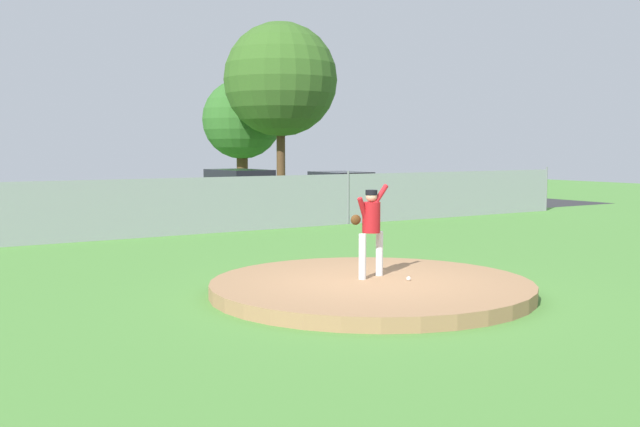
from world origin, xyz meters
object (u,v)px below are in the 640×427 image
object	(u,v)px
parked_car_champagne	(239,194)
traffic_cone_orange	(8,225)
parked_car_red	(341,192)
pitcher_youth	(371,223)
baseball	(409,279)

from	to	relation	value
parked_car_champagne	traffic_cone_orange	xyz separation A→B (m)	(-8.25, -1.34, -0.57)
parked_car_red	pitcher_youth	bearing A→B (deg)	-122.43
baseball	parked_car_red	bearing A→B (deg)	59.69
parked_car_red	traffic_cone_orange	bearing A→B (deg)	-173.43
parked_car_champagne	traffic_cone_orange	size ratio (longest dim) A/B	8.73
pitcher_youth	parked_car_red	world-z (taller)	pitcher_youth
pitcher_youth	parked_car_red	xyz separation A→B (m)	(9.09, 14.31, -0.44)
pitcher_youth	parked_car_red	size ratio (longest dim) A/B	0.38
pitcher_youth	baseball	distance (m)	1.17
baseball	pitcher_youth	bearing A→B (deg)	119.62
parked_car_red	traffic_cone_orange	xyz separation A→B (m)	(-12.88, -1.48, -0.50)
pitcher_youth	parked_car_champagne	distance (m)	14.86
baseball	parked_car_champagne	distance (m)	15.36
baseball	parked_car_red	xyz separation A→B (m)	(8.73, 14.93, 0.49)
baseball	parked_car_champagne	bearing A→B (deg)	74.51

